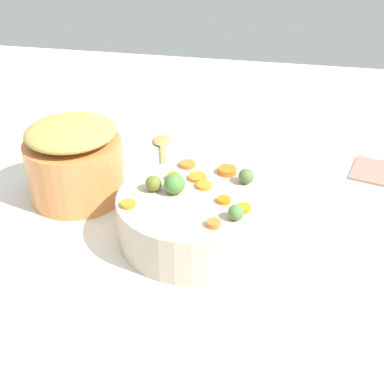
{
  "coord_description": "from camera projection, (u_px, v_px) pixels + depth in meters",
  "views": [
    {
      "loc": [
        -0.78,
        -0.16,
        0.62
      ],
      "look_at": [
        -0.01,
        0.01,
        0.13
      ],
      "focal_mm": 45.34,
      "sensor_mm": 36.0,
      "label": 1
    }
  ],
  "objects": [
    {
      "name": "tabletop",
      "position": [
        196.0,
        239.0,
        1.0
      ],
      "size": [
        2.4,
        2.4,
        0.02
      ],
      "primitive_type": "cube",
      "color": "silver",
      "rests_on": "ground"
    },
    {
      "name": "serving_bowl_carrots",
      "position": [
        192.0,
        217.0,
        0.96
      ],
      "size": [
        0.29,
        0.29,
        0.1
      ],
      "primitive_type": "cylinder",
      "color": "#C3AE94",
      "rests_on": "tabletop"
    },
    {
      "name": "metal_pot",
      "position": [
        76.0,
        169.0,
        1.08
      ],
      "size": [
        0.21,
        0.21,
        0.14
      ],
      "primitive_type": "cylinder",
      "color": "#D38044",
      "rests_on": "tabletop"
    },
    {
      "name": "stuffing_mound",
      "position": [
        70.0,
        132.0,
        1.04
      ],
      "size": [
        0.2,
        0.2,
        0.05
      ],
      "primitive_type": "ellipsoid",
      "color": "#AE984A",
      "rests_on": "metal_pot"
    },
    {
      "name": "carrot_slice_0",
      "position": [
        204.0,
        185.0,
        0.96
      ],
      "size": [
        0.03,
        0.03,
        0.01
      ],
      "primitive_type": "cylinder",
      "rotation": [
        0.0,
        0.0,
        3.02
      ],
      "color": "orange",
      "rests_on": "serving_bowl_carrots"
    },
    {
      "name": "carrot_slice_1",
      "position": [
        227.0,
        171.0,
        1.01
      ],
      "size": [
        0.05,
        0.05,
        0.01
      ],
      "primitive_type": "cylinder",
      "rotation": [
        0.0,
        0.0,
        0.71
      ],
      "color": "orange",
      "rests_on": "serving_bowl_carrots"
    },
    {
      "name": "carrot_slice_2",
      "position": [
        128.0,
        204.0,
        0.9
      ],
      "size": [
        0.04,
        0.04,
        0.01
      ],
      "primitive_type": "cylinder",
      "rotation": [
        0.0,
        0.0,
        1.94
      ],
      "color": "orange",
      "rests_on": "serving_bowl_carrots"
    },
    {
      "name": "carrot_slice_3",
      "position": [
        188.0,
        164.0,
        1.03
      ],
      "size": [
        0.04,
        0.04,
        0.01
      ],
      "primitive_type": "cylinder",
      "rotation": [
        0.0,
        0.0,
        1.84
      ],
      "color": "orange",
      "rests_on": "serving_bowl_carrots"
    },
    {
      "name": "carrot_slice_4",
      "position": [
        214.0,
        224.0,
        0.85
      ],
      "size": [
        0.03,
        0.03,
        0.01
      ],
      "primitive_type": "cylinder",
      "rotation": [
        0.0,
        0.0,
        3.54
      ],
      "color": "orange",
      "rests_on": "serving_bowl_carrots"
    },
    {
      "name": "carrot_slice_5",
      "position": [
        173.0,
        177.0,
        0.99
      ],
      "size": [
        0.03,
        0.03,
        0.01
      ],
      "primitive_type": "cylinder",
      "rotation": [
        0.0,
        0.0,
        0.15
      ],
      "color": "orange",
      "rests_on": "serving_bowl_carrots"
    },
    {
      "name": "carrot_slice_6",
      "position": [
        198.0,
        177.0,
        0.99
      ],
      "size": [
        0.05,
        0.05,
        0.01
      ],
      "primitive_type": "cylinder",
      "rotation": [
        0.0,
        0.0,
        0.36
      ],
      "color": "orange",
      "rests_on": "serving_bowl_carrots"
    },
    {
      "name": "carrot_slice_7",
      "position": [
        244.0,
        208.0,
        0.89
      ],
      "size": [
        0.04,
        0.04,
        0.01
      ],
      "primitive_type": "cylinder",
      "rotation": [
        0.0,
        0.0,
        0.56
      ],
      "color": "orange",
      "rests_on": "serving_bowl_carrots"
    },
    {
      "name": "carrot_slice_8",
      "position": [
        224.0,
        200.0,
        0.92
      ],
      "size": [
        0.03,
        0.03,
        0.01
      ],
      "primitive_type": "cylinder",
      "rotation": [
        0.0,
        0.0,
        5.93
      ],
      "color": "orange",
      "rests_on": "serving_bowl_carrots"
    },
    {
      "name": "brussels_sprout_0",
      "position": [
        246.0,
        176.0,
        0.97
      ],
      "size": [
        0.03,
        0.03,
        0.03
      ],
      "primitive_type": "sphere",
      "color": "#4F6D3A",
      "rests_on": "serving_bowl_carrots"
    },
    {
      "name": "brussels_sprout_1",
      "position": [
        236.0,
        212.0,
        0.86
      ],
      "size": [
        0.03,
        0.03,
        0.03
      ],
      "primitive_type": "sphere",
      "color": "#4D7E3C",
      "rests_on": "serving_bowl_carrots"
    },
    {
      "name": "brussels_sprout_2",
      "position": [
        175.0,
        183.0,
        0.94
      ],
      "size": [
        0.04,
        0.04,
        0.04
      ],
      "primitive_type": "sphere",
      "color": "#498336",
      "rests_on": "serving_bowl_carrots"
    },
    {
      "name": "brussels_sprout_3",
      "position": [
        153.0,
        184.0,
        0.94
      ],
      "size": [
        0.03,
        0.03,
        0.03
      ],
      "primitive_type": "sphere",
      "color": "#5F6D29",
      "rests_on": "serving_bowl_carrots"
    },
    {
      "name": "wooden_spoon",
      "position": [
        163.0,
        149.0,
        1.3
      ],
      "size": [
        0.29,
        0.12,
        0.01
      ],
      "color": "#A7874A",
      "rests_on": "tabletop"
    }
  ]
}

